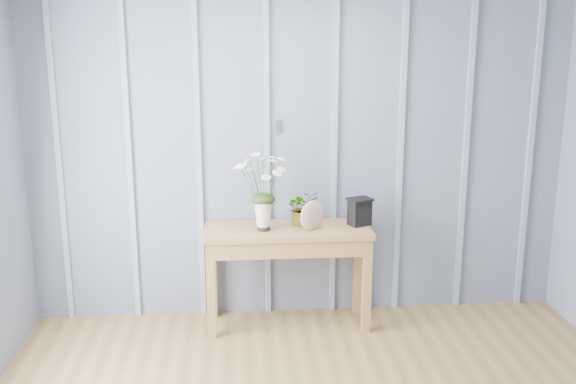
{
  "coord_description": "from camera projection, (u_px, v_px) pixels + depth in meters",
  "views": [
    {
      "loc": [
        -0.48,
        -2.63,
        2.19
      ],
      "look_at": [
        -0.12,
        1.94,
        1.03
      ],
      "focal_mm": 42.0,
      "sensor_mm": 36.0,
      "label": 1
    }
  ],
  "objects": [
    {
      "name": "daisy_vase",
      "position": [
        263.0,
        180.0,
        4.71
      ],
      "size": [
        0.42,
        0.32,
        0.59
      ],
      "color": "black",
      "rests_on": "sideboard"
    },
    {
      "name": "carved_box",
      "position": [
        360.0,
        211.0,
        4.9
      ],
      "size": [
        0.2,
        0.18,
        0.2
      ],
      "color": "black",
      "rests_on": "sideboard"
    },
    {
      "name": "room_shell",
      "position": [
        326.0,
        62.0,
        3.51
      ],
      "size": [
        4.0,
        4.5,
        2.5
      ],
      "color": "slate",
      "rests_on": "ground"
    },
    {
      "name": "felt_disc_vessel",
      "position": [
        312.0,
        215.0,
        4.78
      ],
      "size": [
        0.21,
        0.17,
        0.22
      ],
      "primitive_type": "ellipsoid",
      "rotation": [
        0.0,
        0.0,
        0.61
      ],
      "color": "#975560",
      "rests_on": "sideboard"
    },
    {
      "name": "sideboard",
      "position": [
        287.0,
        243.0,
        4.88
      ],
      "size": [
        1.2,
        0.45,
        0.75
      ],
      "color": "#9B7142",
      "rests_on": "ground"
    },
    {
      "name": "spider_plant",
      "position": [
        303.0,
        208.0,
        4.9
      ],
      "size": [
        0.28,
        0.26,
        0.26
      ],
      "primitive_type": "imported",
      "rotation": [
        0.0,
        0.0,
        0.28
      ],
      "color": "#1F3412",
      "rests_on": "sideboard"
    }
  ]
}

